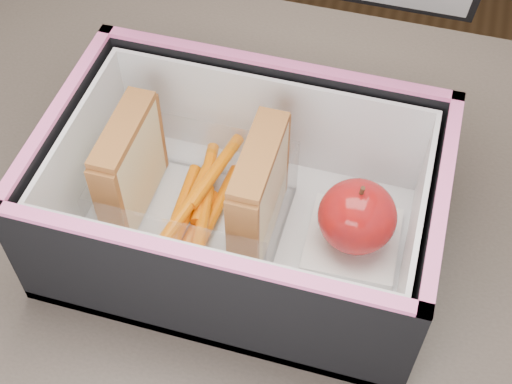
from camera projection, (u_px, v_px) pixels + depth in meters
kitchen_table at (308, 338)px, 0.71m from camera, size 1.20×0.80×0.75m
lunch_bag at (244, 188)px, 0.62m from camera, size 0.33×0.33×0.31m
plastic_tub at (195, 194)px, 0.64m from camera, size 0.16×0.12×0.07m
sandwich_left at (130, 166)px, 0.64m from camera, size 0.03×0.09×0.10m
sandwich_right at (259, 193)px, 0.61m from camera, size 0.03×0.10×0.11m
carrot_sticks at (198, 206)px, 0.65m from camera, size 0.05×0.16×0.03m
paper_napkin at (353, 240)px, 0.65m from camera, size 0.08×0.09×0.01m
red_apple at (357, 216)px, 0.62m from camera, size 0.09×0.09×0.07m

